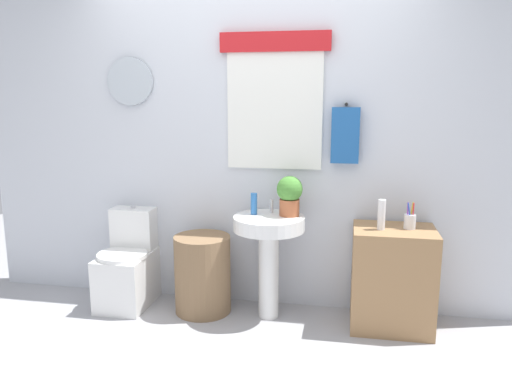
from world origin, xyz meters
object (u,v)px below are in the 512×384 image
(toilet, at_px, (128,268))
(pedestal_sink, at_px, (269,242))
(wooden_cabinet, at_px, (392,278))
(soap_bottle, at_px, (254,204))
(potted_plant, at_px, (290,194))
(lotion_bottle, at_px, (381,215))
(laundry_hamper, at_px, (203,274))
(toothbrush_cup, at_px, (410,221))

(toilet, distance_m, pedestal_sink, 1.16)
(wooden_cabinet, bearing_deg, soap_bottle, 177.14)
(pedestal_sink, distance_m, potted_plant, 0.38)
(pedestal_sink, height_order, lotion_bottle, lotion_bottle)
(laundry_hamper, distance_m, pedestal_sink, 0.58)
(laundry_hamper, bearing_deg, potted_plant, 5.30)
(potted_plant, relative_size, toothbrush_cup, 1.57)
(lotion_bottle, bearing_deg, pedestal_sink, 177.07)
(wooden_cabinet, bearing_deg, potted_plant, 175.37)
(pedestal_sink, relative_size, toothbrush_cup, 4.14)
(lotion_bottle, bearing_deg, toilet, 177.83)
(pedestal_sink, relative_size, wooden_cabinet, 1.06)
(toilet, xyz_separation_m, toothbrush_cup, (2.10, -0.01, 0.48))
(laundry_hamper, xyz_separation_m, soap_bottle, (0.39, 0.05, 0.55))
(soap_bottle, relative_size, lotion_bottle, 0.76)
(potted_plant, distance_m, lotion_bottle, 0.66)
(laundry_hamper, relative_size, pedestal_sink, 0.77)
(toilet, relative_size, potted_plant, 2.63)
(toothbrush_cup, bearing_deg, lotion_bottle, -162.96)
(laundry_hamper, height_order, toothbrush_cup, toothbrush_cup)
(lotion_bottle, bearing_deg, potted_plant, 171.15)
(wooden_cabinet, xyz_separation_m, toothbrush_cup, (0.10, 0.02, 0.41))
(laundry_hamper, xyz_separation_m, potted_plant, (0.65, 0.06, 0.63))
(pedestal_sink, relative_size, potted_plant, 2.64)
(toilet, height_order, lotion_bottle, lotion_bottle)
(laundry_hamper, height_order, lotion_bottle, lotion_bottle)
(wooden_cabinet, relative_size, toothbrush_cup, 3.89)
(wooden_cabinet, bearing_deg, lotion_bottle, -157.75)
(soap_bottle, bearing_deg, toilet, -178.98)
(potted_plant, bearing_deg, laundry_hamper, -174.70)
(lotion_bottle, bearing_deg, soap_bottle, 174.31)
(laundry_hamper, relative_size, soap_bottle, 3.74)
(soap_bottle, height_order, potted_plant, potted_plant)
(toilet, relative_size, soap_bottle, 4.82)
(potted_plant, bearing_deg, soap_bottle, -177.80)
(soap_bottle, bearing_deg, toothbrush_cup, -1.57)
(lotion_bottle, distance_m, toothbrush_cup, 0.21)
(toilet, relative_size, lotion_bottle, 3.64)
(soap_bottle, bearing_deg, laundry_hamper, -172.62)
(toilet, height_order, potted_plant, potted_plant)
(laundry_hamper, bearing_deg, lotion_bottle, -1.78)
(pedestal_sink, bearing_deg, toilet, 178.36)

